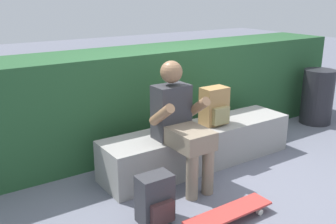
{
  "coord_description": "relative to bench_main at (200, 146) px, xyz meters",
  "views": [
    {
      "loc": [
        -2.42,
        -2.62,
        1.78
      ],
      "look_at": [
        -0.31,
        0.51,
        0.6
      ],
      "focal_mm": 41.39,
      "sensor_mm": 36.0,
      "label": 1
    }
  ],
  "objects": [
    {
      "name": "ground_plane",
      "position": [
        0.0,
        -0.36,
        -0.21
      ],
      "size": [
        24.0,
        24.0,
        0.0
      ],
      "primitive_type": "plane",
      "color": "slate"
    },
    {
      "name": "bench_main",
      "position": [
        0.0,
        0.0,
        0.0
      ],
      "size": [
        2.19,
        0.51,
        0.42
      ],
      "color": "gray",
      "rests_on": "ground"
    },
    {
      "name": "person_skater",
      "position": [
        -0.42,
        -0.22,
        0.42
      ],
      "size": [
        0.49,
        0.62,
        1.17
      ],
      "color": "#333338",
      "rests_on": "ground"
    },
    {
      "name": "skateboard_near_person",
      "position": [
        -0.48,
        -0.99,
        -0.14
      ],
      "size": [
        0.8,
        0.2,
        0.09
      ],
      "color": "#BC3833",
      "rests_on": "ground"
    },
    {
      "name": "backpack_on_bench",
      "position": [
        0.18,
        -0.01,
        0.41
      ],
      "size": [
        0.28,
        0.23,
        0.4
      ],
      "color": "#A37A47",
      "rests_on": "bench_main"
    },
    {
      "name": "backpack_on_ground",
      "position": [
        -0.97,
        -0.65,
        -0.02
      ],
      "size": [
        0.28,
        0.23,
        0.4
      ],
      "color": "#333338",
      "rests_on": "ground"
    },
    {
      "name": "hedge_row",
      "position": [
        -0.28,
        0.88,
        0.36
      ],
      "size": [
        5.95,
        0.78,
        1.15
      ],
      "color": "#25502C",
      "rests_on": "ground"
    },
    {
      "name": "trash_bin",
      "position": [
        2.22,
        0.17,
        0.17
      ],
      "size": [
        0.43,
        0.43,
        0.76
      ],
      "color": "#232328",
      "rests_on": "ground"
    }
  ]
}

